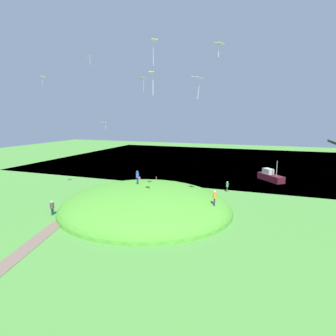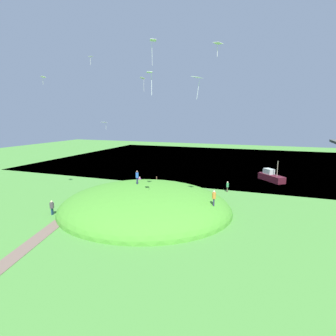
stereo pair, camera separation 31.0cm
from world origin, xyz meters
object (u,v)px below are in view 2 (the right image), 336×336
(person_with_child, at_px, (140,181))
(mooring_post, at_px, (157,180))
(kite_5, at_px, (218,44))
(kite_4, at_px, (143,79))
(person_walking_path, at_px, (214,196))
(kite_3, at_px, (43,77))
(person_on_hilltop, at_px, (52,206))
(kite_2, at_px, (104,123))
(kite_1, at_px, (150,75))
(boat_on_lake, at_px, (271,177))
(person_near_shore, at_px, (137,176))
(kite_7, at_px, (153,43))
(kite_0, at_px, (91,57))
(kite_6, at_px, (197,78))
(person_watching_kites, at_px, (227,185))

(person_with_child, height_order, mooring_post, person_with_child)
(kite_5, bearing_deg, kite_4, -135.07)
(person_walking_path, bearing_deg, kite_3, -94.67)
(kite_4, height_order, mooring_post, kite_4)
(person_walking_path, distance_m, mooring_post, 18.21)
(person_on_hilltop, relative_size, person_walking_path, 0.99)
(kite_2, distance_m, mooring_post, 13.39)
(kite_1, xyz_separation_m, mooring_post, (-19.91, -7.89, -14.17))
(boat_on_lake, height_order, kite_5, kite_5)
(person_near_shore, bearing_deg, kite_5, -113.02)
(kite_7, bearing_deg, kite_0, -130.09)
(kite_1, relative_size, kite_7, 0.91)
(person_with_child, bearing_deg, kite_7, 99.98)
(person_walking_path, distance_m, kite_3, 27.54)
(person_near_shore, xyz_separation_m, kite_2, (-10.31, -11.36, 6.37))
(person_near_shore, distance_m, kite_4, 15.47)
(person_near_shore, height_order, kite_6, kite_6)
(person_on_hilltop, height_order, kite_2, kite_2)
(person_walking_path, height_order, kite_2, kite_2)
(person_walking_path, relative_size, mooring_post, 1.27)
(kite_4, distance_m, kite_6, 14.38)
(person_watching_kites, relative_size, kite_2, 1.27)
(person_walking_path, bearing_deg, person_near_shore, -99.50)
(kite_3, bearing_deg, person_watching_kites, 115.69)
(mooring_post, bearing_deg, person_watching_kites, 86.83)
(person_with_child, bearing_deg, person_walking_path, 122.72)
(kite_1, height_order, kite_6, kite_6)
(kite_1, height_order, kite_5, kite_5)
(boat_on_lake, relative_size, kite_1, 2.77)
(kite_2, bearing_deg, person_walking_path, 61.41)
(kite_2, bearing_deg, person_watching_kites, 92.25)
(person_near_shore, height_order, kite_0, kite_0)
(kite_3, height_order, kite_7, kite_7)
(kite_2, xyz_separation_m, mooring_post, (-1.50, 9.02, -9.78))
(kite_0, distance_m, kite_1, 23.53)
(kite_1, height_order, kite_7, kite_7)
(kite_6, bearing_deg, person_on_hilltop, -73.07)
(person_with_child, distance_m, kite_2, 11.84)
(boat_on_lake, xyz_separation_m, person_watching_kites, (10.32, -6.30, 0.28))
(person_on_hilltop, relative_size, person_with_child, 0.99)
(boat_on_lake, height_order, kite_4, kite_4)
(kite_6, bearing_deg, kite_2, -121.08)
(person_walking_path, height_order, kite_4, kite_4)
(person_near_shore, xyz_separation_m, mooring_post, (-11.81, -2.33, -3.41))
(person_on_hilltop, xyz_separation_m, person_with_child, (-15.31, 3.89, 0.01))
(kite_0, bearing_deg, kite_1, 47.62)
(boat_on_lake, distance_m, person_walking_path, 23.69)
(kite_7, bearing_deg, kite_1, 12.65)
(boat_on_lake, distance_m, person_watching_kites, 12.09)
(boat_on_lake, distance_m, kite_2, 31.17)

